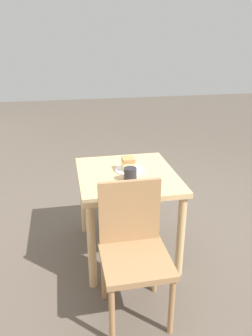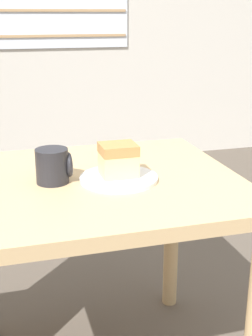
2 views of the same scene
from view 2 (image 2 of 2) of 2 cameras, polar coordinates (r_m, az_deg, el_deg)
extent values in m
cube|color=tan|center=(3.73, -13.27, 15.36)|extent=(1.71, 0.01, 0.02)
cube|color=tan|center=(3.73, -13.49, 18.20)|extent=(1.71, 0.01, 0.02)
cube|color=tan|center=(1.42, -3.35, -2.05)|extent=(0.85, 0.76, 0.04)
cylinder|color=tan|center=(1.95, 5.57, -7.66)|extent=(0.06, 0.06, 0.68)
cylinder|color=white|center=(1.39, -0.89, -1.27)|extent=(0.23, 0.23, 0.01)
cube|color=#E5CC89|center=(1.39, -0.95, 0.42)|extent=(0.10, 0.09, 0.07)
cube|color=#B27F47|center=(1.37, -0.96, 2.34)|extent=(0.11, 0.09, 0.03)
cylinder|color=#232328|center=(1.38, -9.00, 0.25)|extent=(0.10, 0.10, 0.10)
torus|color=#232328|center=(1.38, -7.03, 0.42)|extent=(0.02, 0.07, 0.07)
camera|label=1|loc=(2.73, -69.29, 18.62)|focal=35.00mm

